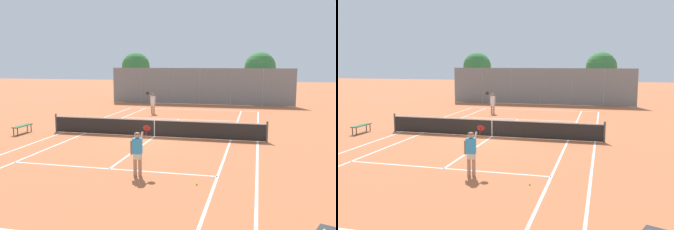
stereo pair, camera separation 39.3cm
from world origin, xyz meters
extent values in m
plane|color=#BC663D|center=(0.00, 0.00, 0.00)|extent=(120.00, 120.00, 0.00)
cube|color=silver|center=(0.00, 11.90, 0.00)|extent=(11.00, 0.10, 0.01)
cube|color=silver|center=(-5.50, 0.00, 0.00)|extent=(0.10, 23.80, 0.01)
cube|color=silver|center=(5.50, 0.00, 0.00)|extent=(0.10, 23.80, 0.01)
cube|color=silver|center=(-4.13, 0.00, 0.00)|extent=(0.10, 23.80, 0.01)
cube|color=silver|center=(4.13, 0.00, 0.00)|extent=(0.10, 23.80, 0.01)
cube|color=silver|center=(0.00, -6.40, 0.00)|extent=(8.26, 0.10, 0.01)
cube|color=silver|center=(0.00, 6.40, 0.00)|extent=(8.26, 0.10, 0.01)
cube|color=silver|center=(0.00, 0.00, 0.00)|extent=(0.10, 12.80, 0.01)
cylinder|color=#474C47|center=(-5.95, 0.00, 0.53)|extent=(0.10, 0.10, 1.07)
cylinder|color=#474C47|center=(5.95, 0.00, 0.53)|extent=(0.10, 0.10, 1.07)
cube|color=black|center=(0.00, 0.00, 0.46)|extent=(11.90, 0.02, 0.89)
cube|color=white|center=(0.00, 0.00, 0.92)|extent=(11.90, 0.03, 0.06)
cube|color=white|center=(0.00, 0.00, 0.44)|extent=(0.05, 0.03, 0.89)
cylinder|color=tan|center=(1.24, -7.00, 0.41)|extent=(0.13, 0.13, 0.82)
cylinder|color=tan|center=(1.42, -6.98, 0.41)|extent=(0.13, 0.13, 0.82)
cube|color=beige|center=(1.33, -6.99, 0.74)|extent=(0.30, 0.22, 0.24)
cube|color=#3399D8|center=(1.33, -6.99, 1.10)|extent=(0.36, 0.24, 0.56)
sphere|color=tan|center=(1.33, -6.99, 1.49)|extent=(0.22, 0.22, 0.22)
cylinder|color=black|center=(1.33, -6.99, 1.56)|extent=(0.23, 0.23, 0.02)
cylinder|color=tan|center=(1.11, -7.02, 1.04)|extent=(0.08, 0.08, 0.52)
cylinder|color=tan|center=(1.44, -6.84, 1.39)|extent=(0.14, 0.46, 0.35)
cylinder|color=maroon|center=(1.53, -6.56, 1.55)|extent=(0.07, 0.25, 0.22)
cylinder|color=maroon|center=(1.52, -6.44, 1.66)|extent=(0.30, 0.23, 0.23)
cylinder|color=tan|center=(-2.48, 8.71, 0.41)|extent=(0.13, 0.13, 0.82)
cylinder|color=tan|center=(-2.66, 8.73, 0.41)|extent=(0.13, 0.13, 0.82)
cube|color=white|center=(-2.57, 8.72, 0.74)|extent=(0.29, 0.20, 0.24)
cube|color=white|center=(-2.57, 8.72, 1.10)|extent=(0.35, 0.22, 0.56)
sphere|color=tan|center=(-2.57, 8.72, 1.49)|extent=(0.22, 0.22, 0.22)
cylinder|color=black|center=(-2.57, 8.72, 1.56)|extent=(0.23, 0.23, 0.02)
cylinder|color=tan|center=(-2.35, 8.70, 1.04)|extent=(0.08, 0.08, 0.52)
cylinder|color=tan|center=(-2.71, 8.59, 1.39)|extent=(0.11, 0.46, 0.35)
cylinder|color=black|center=(-2.86, 8.34, 1.55)|extent=(0.05, 0.25, 0.22)
cylinder|color=black|center=(-2.86, 8.22, 1.66)|extent=(0.29, 0.22, 0.23)
sphere|color=#D1DB33|center=(-1.53, 10.31, 0.03)|extent=(0.07, 0.07, 0.07)
sphere|color=#D1DB33|center=(3.55, -7.48, 0.03)|extent=(0.07, 0.07, 0.07)
cube|color=#2D6638|center=(-7.58, -0.88, 0.44)|extent=(0.36, 1.50, 0.05)
cylinder|color=#262626|center=(-7.45, -0.25, 0.21)|extent=(0.05, 0.05, 0.41)
cylinder|color=#262626|center=(-7.45, -1.52, 0.21)|extent=(0.05, 0.05, 0.41)
cylinder|color=#262626|center=(-7.71, -0.25, 0.21)|extent=(0.05, 0.05, 0.41)
cylinder|color=#262626|center=(-7.71, -1.52, 0.21)|extent=(0.05, 0.05, 0.41)
cylinder|color=gray|center=(-8.77, 16.12, 1.74)|extent=(0.08, 0.08, 3.48)
cylinder|color=gray|center=(-5.84, 16.12, 1.74)|extent=(0.08, 0.08, 3.48)
cylinder|color=gray|center=(-2.92, 16.12, 1.74)|extent=(0.08, 0.08, 3.48)
cylinder|color=gray|center=(0.00, 16.12, 1.74)|extent=(0.08, 0.08, 3.48)
cylinder|color=gray|center=(2.92, 16.12, 1.74)|extent=(0.08, 0.08, 3.48)
cylinder|color=gray|center=(5.84, 16.12, 1.74)|extent=(0.08, 0.08, 3.48)
cylinder|color=gray|center=(8.77, 16.12, 1.74)|extent=(0.08, 0.08, 3.48)
cube|color=slate|center=(0.00, 16.12, 1.74)|extent=(17.53, 0.02, 3.44)
cylinder|color=brown|center=(-7.63, 19.76, 1.25)|extent=(0.20, 0.20, 2.49)
sphere|color=#387A3D|center=(-7.63, 19.76, 3.56)|extent=(3.03, 3.03, 3.03)
sphere|color=#387A3D|center=(-7.81, 19.79, 3.18)|extent=(2.14, 2.14, 2.14)
cylinder|color=brown|center=(5.54, 18.50, 1.24)|extent=(0.24, 0.24, 2.49)
sphere|color=#387A3D|center=(5.54, 18.50, 3.53)|extent=(2.99, 2.99, 2.99)
sphere|color=#387A3D|center=(5.94, 18.74, 3.16)|extent=(1.71, 1.71, 1.71)
camera|label=1|loc=(5.44, -19.36, 4.07)|focal=40.00mm
camera|label=2|loc=(5.82, -19.26, 4.07)|focal=40.00mm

